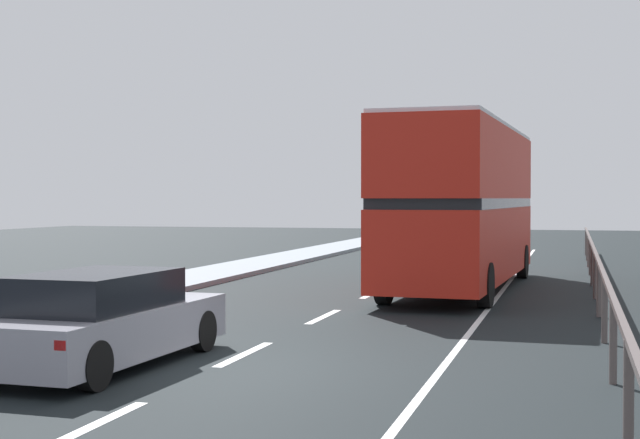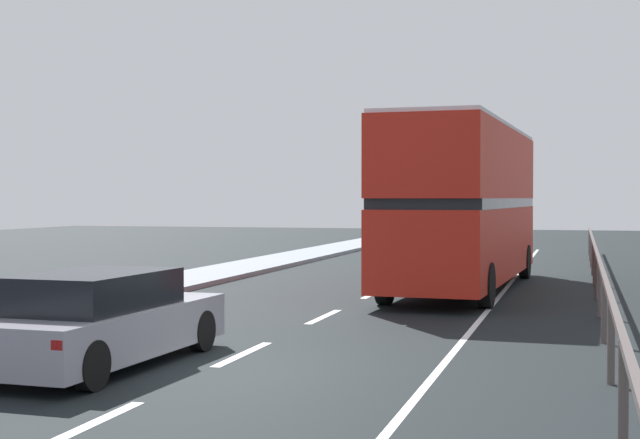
% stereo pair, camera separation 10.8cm
% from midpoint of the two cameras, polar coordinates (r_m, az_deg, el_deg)
% --- Properties ---
extents(ground_plane, '(75.12, 120.00, 0.10)m').
position_cam_midpoint_polar(ground_plane, '(13.39, -6.60, -9.23)').
color(ground_plane, black).
extents(lane_paint_markings, '(3.23, 46.00, 0.01)m').
position_cam_midpoint_polar(lane_paint_markings, '(21.23, 6.95, -5.17)').
color(lane_paint_markings, silver).
rests_on(lane_paint_markings, ground).
extents(bridge_side_railing, '(0.10, 42.00, 1.13)m').
position_cam_midpoint_polar(bridge_side_railing, '(21.27, 16.53, -2.75)').
color(bridge_side_railing, '#554A48').
rests_on(bridge_side_railing, ground).
extents(double_decker_bus_red, '(2.99, 11.04, 4.28)m').
position_cam_midpoint_polar(double_decker_bus_red, '(24.50, 8.64, 1.06)').
color(double_decker_bus_red, red).
rests_on(double_decker_bus_red, ground).
extents(hatchback_car_near, '(1.96, 4.64, 1.36)m').
position_cam_midpoint_polar(hatchback_car_near, '(13.62, -13.47, -6.06)').
color(hatchback_car_near, gray).
rests_on(hatchback_car_near, ground).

